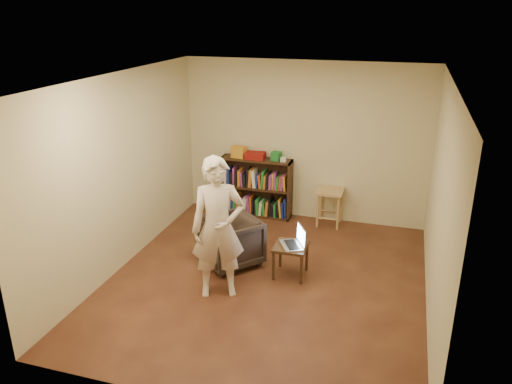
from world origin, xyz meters
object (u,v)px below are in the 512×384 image
(bookshelf, at_px, (256,190))
(stool, at_px, (330,197))
(side_table, at_px, (291,250))
(person, at_px, (218,228))
(laptop, at_px, (295,241))
(armchair, at_px, (230,242))

(bookshelf, xyz_separation_m, stool, (1.26, -0.06, 0.05))
(side_table, xyz_separation_m, person, (-0.74, -0.69, 0.52))
(laptop, distance_m, person, 1.13)
(person, bearing_deg, bookshelf, 73.03)
(stool, relative_size, laptop, 1.37)
(bookshelf, xyz_separation_m, armchair, (0.16, -1.79, -0.10))
(bookshelf, bearing_deg, side_table, -60.99)
(bookshelf, distance_m, armchair, 1.80)
(bookshelf, xyz_separation_m, person, (0.29, -2.54, 0.44))
(bookshelf, height_order, side_table, bookshelf)
(side_table, distance_m, laptop, 0.15)
(stool, bearing_deg, person, -111.47)
(bookshelf, relative_size, armchair, 1.61)
(stool, height_order, laptop, laptop)
(stool, distance_m, laptop, 1.78)
(armchair, bearing_deg, side_table, 37.39)
(side_table, bearing_deg, laptop, 13.32)
(bookshelf, height_order, laptop, bookshelf)
(side_table, xyz_separation_m, laptop, (0.06, 0.01, 0.14))
(armchair, bearing_deg, bookshelf, 136.55)
(armchair, relative_size, person, 0.42)
(stool, distance_m, person, 2.69)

